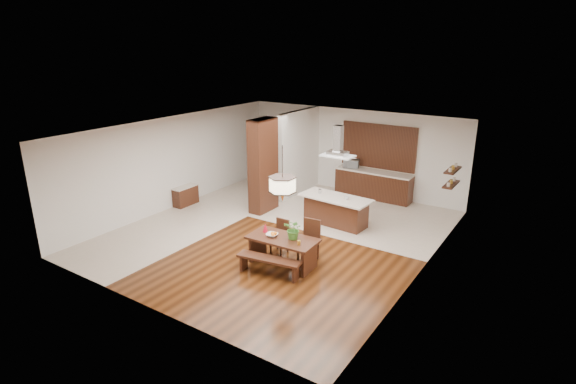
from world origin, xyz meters
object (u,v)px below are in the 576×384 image
Objects in this scene: hallway_console at (186,196)px; dining_bench at (269,266)px; dining_chair_left at (279,237)px; island_cup at (347,198)px; dining_table at (283,245)px; foliage_plant at (294,229)px; range_hood at (338,141)px; microwave at (351,163)px; pendant_lantern at (282,174)px; fruit_bowl at (272,235)px; dining_chair_right at (308,241)px; kitchen_island at (336,210)px.

hallway_console is 0.58× the size of dining_bench.
dining_chair_left is 2.50m from island_cup.
dining_table is 2.88m from island_cup.
foliage_plant reaches higher than hallway_console.
range_hood is 1.74× the size of microwave.
dining_table is 1.12× the size of dining_bench.
foliage_plant is at bearing 19.63° from dining_table.
fruit_bowl is at bearing -167.68° from pendant_lantern.
dining_bench is (4.97, -2.30, -0.10)m from hallway_console.
dining_chair_right is 9.09× the size of island_cup.
dining_table is 1.87× the size of range_hood.
range_hood is (0.15, 2.98, 1.74)m from fruit_bowl.
kitchen_island is at bearing 87.12° from fruit_bowl.
fruit_bowl is 0.53× the size of microwave.
dining_chair_left is (-0.46, 1.08, 0.22)m from dining_bench.
dining_bench is 0.80m from fruit_bowl.
dining_chair_left is at bearing -97.48° from range_hood.
dining_chair_right reaches higher than kitchen_island.
island_cup reaches higher than kitchen_island.
foliage_plant reaches higher than kitchen_island.
microwave is (-0.98, 5.69, 0.59)m from dining_table.
island_cup is (0.69, 2.35, 0.47)m from dining_chair_left.
dining_table is 15.16× the size of island_cup.
dining_chair_right reaches higher than hallway_console.
dining_chair_right is 0.77× the size of pendant_lantern.
hallway_console is 0.98× the size of range_hood.
dining_chair_right is at bearing 53.13° from dining_table.
pendant_lantern is at bearing 0.00° from dining_table.
island_cup is (0.52, 2.90, 0.17)m from fruit_bowl.
kitchen_island is at bearing 92.28° from dining_bench.
island_cup is at bearing 73.14° from dining_chair_left.
dining_chair_right is 2.35m from island_cup.
dining_table is 0.65m from dining_chair_right.
foliage_plant is (5.20, -1.62, 0.62)m from hallway_console.
hallway_console is 5.43m from range_hood.
dining_chair_right is 0.90m from fruit_bowl.
foliage_plant is 4.39× the size of island_cup.
dining_table is at bearing -83.54° from kitchen_island.
foliage_plant reaches higher than fruit_bowl.
pendant_lantern is 1.34m from foliage_plant.
dining_chair_right is (0.83, 0.03, 0.08)m from dining_chair_left.
microwave reaches higher than dining_chair_right.
hallway_console is at bearing -165.89° from range_hood.
pendant_lantern is 2.53× the size of microwave.
kitchen_island is 2.36× the size of range_hood.
pendant_lantern is 1.46× the size of range_hood.
kitchen_island is (-0.37, 2.83, -0.50)m from foliage_plant.
dining_table is at bearing -48.82° from dining_chair_left.
pendant_lantern is at bearing -19.03° from hallway_console.
microwave is at bearing 99.06° from dining_bench.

